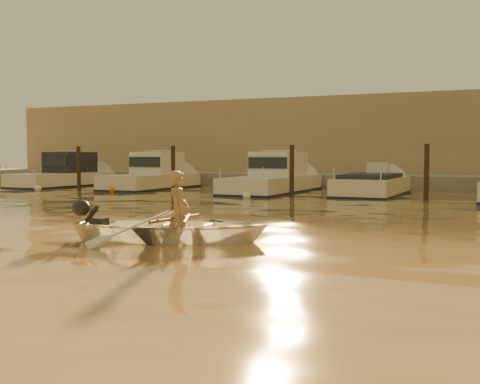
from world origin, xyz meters
The scene contains 20 objects.
ground_plane centered at (0.00, 0.00, 0.00)m, with size 160.00×160.00×0.00m, color olive.
dinghy centered at (1.80, 1.67, 0.25)m, with size 2.57×3.60×0.75m, color white.
person centered at (1.89, 1.69, 0.51)m, with size 0.59×0.39×1.62m, color #98764C.
outboard_motor centered at (0.35, 1.27, 0.28)m, with size 0.90×0.40×0.70m, color black, non-canonical shape.
oar_port centered at (2.04, 1.73, 0.42)m, with size 0.06×0.06×2.10m, color olive.
oar_starboard centered at (1.84, 1.68, 0.42)m, with size 0.06×0.06×2.10m, color brown.
moored_boat_0 centered at (-13.37, 16.00, 0.62)m, with size 2.14×6.84×1.75m, color silver, non-canonical shape.
moored_boat_1 centered at (-8.04, 16.00, 0.62)m, with size 2.19×6.54×1.75m, color beige, non-canonical shape.
moored_boat_2 centered at (-1.84, 16.00, 0.62)m, with size 2.27×7.62×1.75m, color silver, non-canonical shape.
moored_boat_3 centered at (2.43, 16.00, 0.22)m, with size 2.15×6.17×0.95m, color beige, non-canonical shape.
piling_0 centered at (-10.50, 13.80, 0.90)m, with size 0.18×0.18×2.20m, color #2D2319.
piling_1 centered at (-5.50, 13.80, 0.90)m, with size 0.18×0.18×2.20m, color #2D2319.
piling_2 centered at (-0.20, 13.80, 0.90)m, with size 0.18×0.18×2.20m, color #2D2319.
piling_3 centered at (4.80, 13.80, 0.90)m, with size 0.18×0.18×2.20m, color #2D2319.
fender_a centered at (-11.89, 12.66, 0.10)m, with size 0.30×0.30×0.30m, color white.
fender_b centered at (-8.16, 13.17, 0.10)m, with size 0.30×0.30×0.30m, color orange.
fender_c centered at (-1.39, 12.21, 0.10)m, with size 0.30×0.30×0.30m, color white.
fender_d centered at (3.31, 13.89, 0.10)m, with size 0.30×0.30×0.30m, color orange.
quay centered at (0.00, 21.50, 0.15)m, with size 52.00×4.00×1.00m, color gray.
waterfront_building centered at (0.00, 27.00, 2.40)m, with size 46.00×7.00×4.80m, color #9E8466.
Camera 1 is at (7.63, -8.05, 1.62)m, focal length 45.00 mm.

